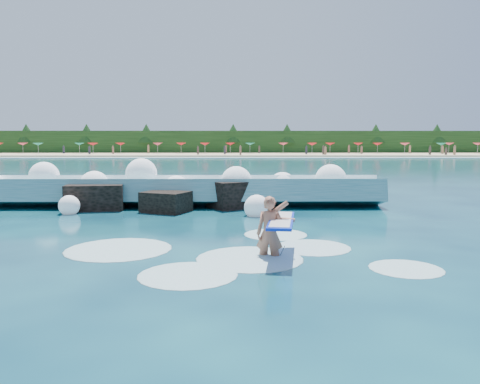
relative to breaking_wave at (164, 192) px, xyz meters
The scene contains 11 objects.
ground 8.10m from the breaking_wave, 77.26° to the right, with size 200.00×200.00×0.00m, color #07263C.
beach 70.14m from the breaking_wave, 88.54° to the left, with size 140.00×20.00×0.40m, color tan.
wet_band 59.14m from the breaking_wave, 88.27° to the left, with size 140.00×5.00×0.08m, color silver.
treeline 80.16m from the breaking_wave, 88.73° to the left, with size 140.00×4.00×5.00m, color black.
breaking_wave is the anchor object (origin of this frame).
rock_cluster 1.32m from the breaking_wave, 89.66° to the right, with size 8.14×3.29×1.32m.
surfer_with_board 10.30m from the breaking_wave, 67.04° to the right, with size 1.10×2.96×1.79m.
wave_spray 0.67m from the breaking_wave, 21.91° to the right, with size 15.98×4.61×2.20m.
surf_foam 9.51m from the breaking_wave, 73.23° to the right, with size 8.98×6.26×0.14m.
beach_umbrellas 72.37m from the breaking_wave, 88.63° to the left, with size 112.62×6.70×0.50m.
beachgoers 67.34m from the breaking_wave, 85.26° to the left, with size 97.36×14.07×1.93m.
Camera 1 is at (1.34, -12.62, 2.79)m, focal length 35.00 mm.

